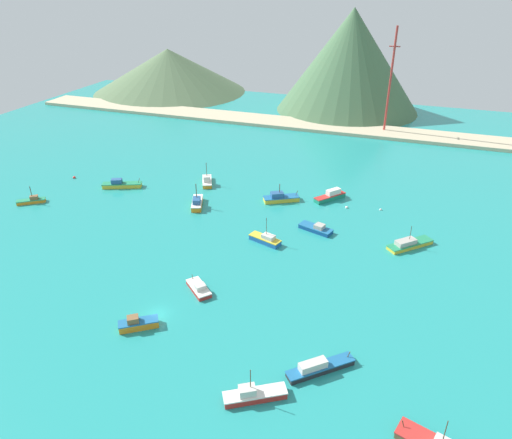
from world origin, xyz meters
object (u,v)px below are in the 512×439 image
(fishing_boat_10, at_px, (138,323))
(fishing_boat_14, at_px, (409,244))
(buoy_1, at_px, (380,210))
(fishing_boat_12, at_px, (207,181))
(fishing_boat_3, at_px, (331,196))
(fishing_boat_11, at_px, (121,184))
(buoy_0, at_px, (347,207))
(buoy_2, at_px, (74,178))
(fishing_boat_6, at_px, (32,201))
(fishing_boat_4, at_px, (199,288))
(fishing_boat_9, at_px, (254,394))
(radio_tower, at_px, (390,81))
(fishing_boat_13, at_px, (197,203))
(fishing_boat_2, at_px, (266,239))
(fishing_boat_0, at_px, (280,198))
(fishing_boat_7, at_px, (316,228))
(fishing_boat_1, at_px, (319,367))

(fishing_boat_10, xyz_separation_m, fishing_boat_14, (42.22, 43.21, -0.13))
(fishing_boat_10, xyz_separation_m, buoy_1, (34.33, 59.65, -0.78))
(fishing_boat_12, xyz_separation_m, buoy_1, (48.98, -0.58, -0.81))
(fishing_boat_3, bearing_deg, fishing_boat_14, -40.96)
(fishing_boat_11, relative_size, buoy_0, 14.01)
(buoy_0, height_order, buoy_2, buoy_2)
(fishing_boat_6, distance_m, fishing_boat_11, 23.43)
(fishing_boat_4, bearing_deg, fishing_boat_9, -48.13)
(buoy_1, bearing_deg, radio_tower, 95.26)
(fishing_boat_11, relative_size, fishing_boat_12, 1.31)
(fishing_boat_12, relative_size, radio_tower, 0.22)
(fishing_boat_11, xyz_separation_m, fishing_boat_13, (25.50, -3.77, 0.13))
(fishing_boat_6, xyz_separation_m, fishing_boat_12, (38.45, 26.87, 0.24))
(fishing_boat_2, bearing_deg, buoy_1, 48.02)
(fishing_boat_0, height_order, fishing_boat_3, fishing_boat_0)
(fishing_boat_0, xyz_separation_m, fishing_boat_13, (-19.57, -10.10, 0.05))
(fishing_boat_0, distance_m, fishing_boat_2, 22.04)
(fishing_boat_2, xyz_separation_m, fishing_boat_9, (12.19, -42.13, -0.05))
(fishing_boat_4, height_order, buoy_1, fishing_boat_4)
(fishing_boat_3, bearing_deg, fishing_boat_2, -108.83)
(fishing_boat_9, distance_m, fishing_boat_13, 64.15)
(fishing_boat_7, height_order, fishing_boat_13, fishing_boat_13)
(fishing_boat_9, relative_size, fishing_boat_13, 1.05)
(fishing_boat_1, height_order, buoy_1, fishing_boat_1)
(radio_tower, bearing_deg, fishing_boat_1, -88.52)
(fishing_boat_7, xyz_separation_m, fishing_boat_14, (21.02, -0.32, 0.10))
(fishing_boat_6, bearing_deg, fishing_boat_3, 20.93)
(fishing_boat_0, relative_size, fishing_boat_7, 1.12)
(fishing_boat_1, height_order, buoy_0, fishing_boat_1)
(fishing_boat_3, height_order, fishing_boat_9, fishing_boat_9)
(fishing_boat_7, xyz_separation_m, buoy_1, (13.13, 16.12, -0.55))
(fishing_boat_0, xyz_separation_m, fishing_boat_9, (15.29, -63.94, -0.14))
(fishing_boat_2, relative_size, fishing_boat_3, 0.91)
(radio_tower, bearing_deg, buoy_2, -137.29)
(buoy_0, bearing_deg, fishing_boat_12, 176.88)
(fishing_boat_6, xyz_separation_m, fishing_boat_11, (16.57, 16.56, 0.18))
(fishing_boat_11, bearing_deg, fishing_boat_3, 11.57)
(fishing_boat_13, bearing_deg, fishing_boat_9, -57.08)
(fishing_boat_4, bearing_deg, buoy_1, 58.16)
(fishing_boat_9, bearing_deg, fishing_boat_13, 122.92)
(fishing_boat_2, height_order, fishing_boat_6, fishing_boat_2)
(fishing_boat_0, height_order, fishing_boat_4, fishing_boat_0)
(fishing_boat_3, bearing_deg, fishing_boat_13, -154.08)
(fishing_boat_1, bearing_deg, fishing_boat_9, -132.85)
(fishing_boat_10, height_order, radio_tower, radio_tower)
(fishing_boat_9, relative_size, buoy_2, 10.42)
(radio_tower, bearing_deg, buoy_0, -91.91)
(fishing_boat_9, relative_size, fishing_boat_12, 1.08)
(fishing_boat_3, height_order, fishing_boat_6, fishing_boat_6)
(fishing_boat_2, xyz_separation_m, radio_tower, (16.55, 91.95, 18.40))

